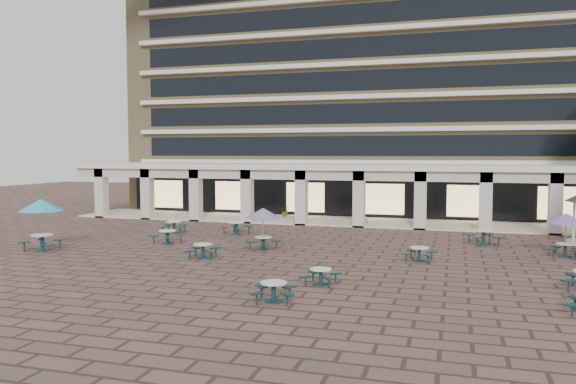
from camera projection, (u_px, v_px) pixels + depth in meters
name	position (u px, v px, depth m)	size (l,w,h in m)	color
ground	(277.00, 256.00, 28.47)	(120.00, 120.00, 0.00)	brown
apartment_building	(361.00, 73.00, 51.92)	(40.00, 15.50, 25.20)	tan
retail_arcade	(337.00, 183.00, 42.40)	(42.00, 6.60, 4.40)	white
picnic_table_1	(274.00, 290.00, 19.74)	(1.79, 1.79, 0.71)	#133739
picnic_table_2	(321.00, 275.00, 22.27)	(1.53, 1.53, 0.65)	#133739
picnic_table_4	(41.00, 207.00, 30.07)	(2.38, 2.38, 2.75)	#133739
picnic_table_5	(203.00, 250.00, 27.93)	(1.82, 1.82, 0.72)	#133739
picnic_table_6	(263.00, 215.00, 30.33)	(1.95, 1.95, 2.25)	#133739
picnic_table_8	(167.00, 236.00, 32.51)	(2.00, 2.00, 0.75)	#133739
picnic_table_9	(236.00, 227.00, 36.26)	(2.01, 2.01, 0.79)	#133739
picnic_table_10	(419.00, 253.00, 27.12)	(1.70, 1.70, 0.69)	#133739
picnic_table_11	(566.00, 220.00, 28.19)	(1.91, 1.91, 2.20)	#133739
picnic_table_12	(174.00, 226.00, 36.83)	(1.94, 1.94, 0.77)	#133739
picnic_table_13	(483.00, 236.00, 32.04)	(2.26, 2.26, 0.84)	#133739
planter_left	(285.00, 216.00, 41.75)	(1.50, 0.66, 1.32)	gray
planter_right	(356.00, 218.00, 40.22)	(1.50, 0.81, 1.31)	gray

